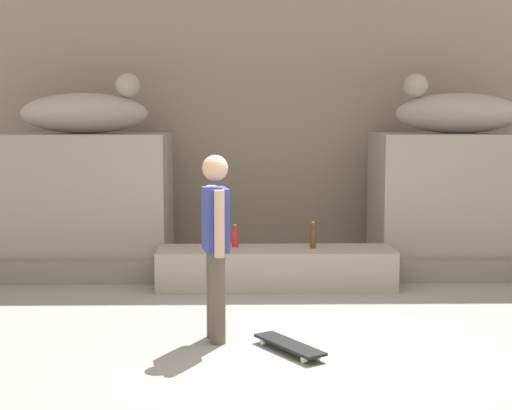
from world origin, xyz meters
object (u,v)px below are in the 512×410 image
object	(u,v)px
skater	(215,239)
skateboard	(289,345)
bottle_brown	(313,237)
statue_reclining_left	(88,112)
statue_reclining_right	(455,112)
bottle_red	(235,238)

from	to	relation	value
skater	skateboard	distance (m)	1.13
skateboard	bottle_brown	size ratio (longest dim) A/B	2.49
statue_reclining_left	skater	bearing A→B (deg)	-72.75
skateboard	bottle_brown	distance (m)	2.62
statue_reclining_left	skateboard	size ratio (longest dim) A/B	2.14
statue_reclining_right	skateboard	world-z (taller)	statue_reclining_right
bottle_brown	bottle_red	xyz separation A→B (m)	(-0.91, 0.09, -0.02)
statue_reclining_left	bottle_brown	world-z (taller)	statue_reclining_left
statue_reclining_left	bottle_red	size ratio (longest dim) A/B	6.17
statue_reclining_right	bottle_red	bearing A→B (deg)	32.40
bottle_red	skateboard	bearing A→B (deg)	-79.52
skater	bottle_brown	xyz separation A→B (m)	(1.07, 2.16, -0.33)
skater	skateboard	size ratio (longest dim) A/B	2.14
bottle_red	statue_reclining_right	bearing A→B (deg)	19.57
statue_reclining_left	bottle_red	xyz separation A→B (m)	(1.89, -1.01, -1.48)
statue_reclining_right	bottle_red	distance (m)	3.37
statue_reclining_left	skater	size ratio (longest dim) A/B	1.00
bottle_brown	statue_reclining_left	bearing A→B (deg)	158.61
statue_reclining_left	statue_reclining_right	xyz separation A→B (m)	(4.74, 0.00, 0.00)
statue_reclining_left	statue_reclining_right	bearing A→B (deg)	-10.80
skater	bottle_brown	world-z (taller)	skater
statue_reclining_right	skateboard	bearing A→B (deg)	69.74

